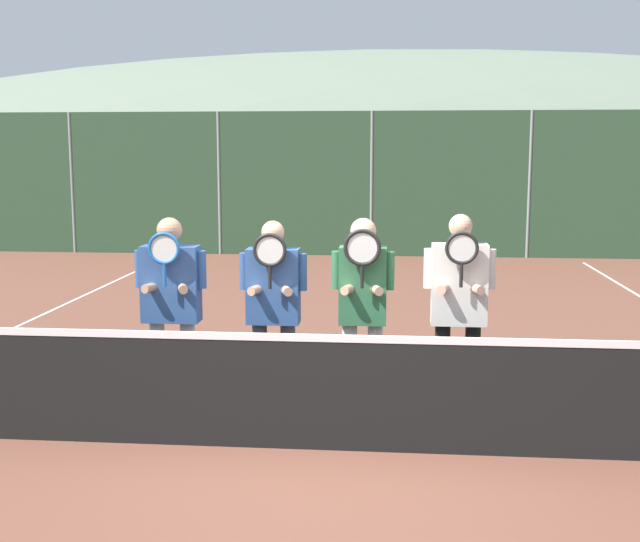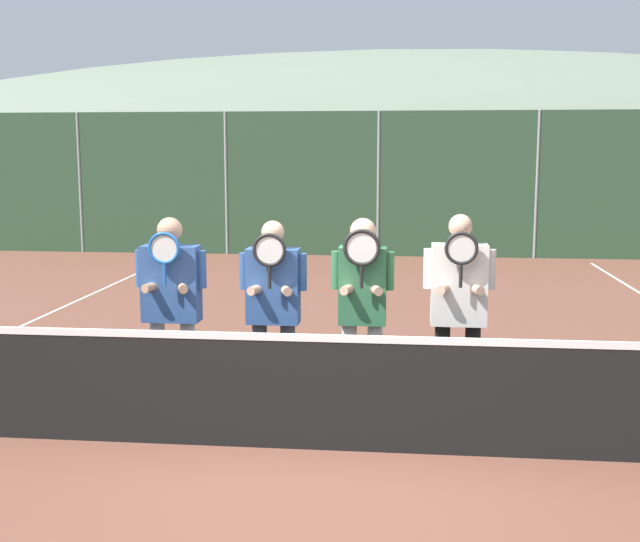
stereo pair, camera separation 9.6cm
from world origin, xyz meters
name	(u,v)px [view 2 (the right image)]	position (x,y,z in m)	size (l,w,h in m)	color
ground_plane	(323,450)	(0.00, 0.00, 0.00)	(120.00, 120.00, 0.00)	brown
hill_distant	(398,183)	(0.00, 51.76, 0.00)	(90.67, 50.37, 17.63)	slate
clubhouse_building	(425,171)	(1.23, 21.47, 1.63)	(14.77, 5.50, 3.21)	beige
fence_back	(378,184)	(0.00, 11.71, 1.58)	(20.42, 0.06, 3.16)	gray
tennis_net	(323,391)	(0.00, 0.00, 0.48)	(11.95, 0.09, 1.02)	gray
player_leftmost	(171,298)	(-1.40, 0.73, 1.04)	(0.63, 0.34, 1.75)	white
player_center_left	(273,302)	(-0.52, 0.80, 1.01)	(0.59, 0.34, 1.72)	#56565B
player_center_right	(362,301)	(0.26, 0.79, 1.04)	(0.54, 0.34, 1.75)	white
player_rightmost	(459,302)	(1.07, 0.75, 1.05)	(0.60, 0.34, 1.79)	black
car_far_left	(134,205)	(-6.65, 14.92, 0.86)	(4.11, 2.04, 1.67)	black
car_left_of_center	(316,206)	(-1.72, 14.78, 0.88)	(4.51, 1.94, 1.72)	maroon
car_center	(514,207)	(3.40, 15.25, 0.87)	(4.50, 1.99, 1.68)	maroon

